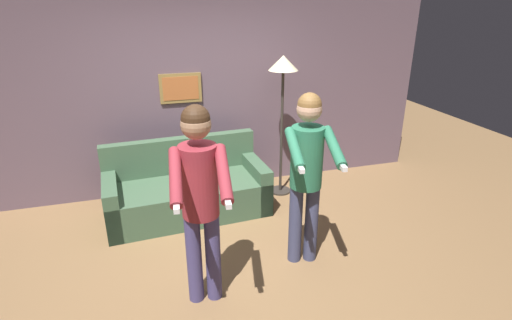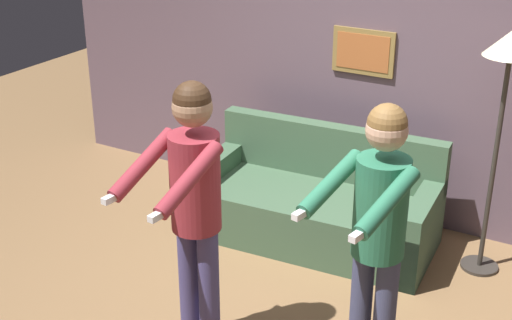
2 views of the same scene
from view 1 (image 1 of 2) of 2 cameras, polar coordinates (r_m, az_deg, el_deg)
name	(u,v)px [view 1 (image 1 of 2)]	position (r m, az deg, el deg)	size (l,w,h in m)	color
ground_plane	(235,271)	(4.04, -2.95, -15.52)	(12.00, 12.00, 0.00)	brown
back_wall_assembly	(197,95)	(5.30, -8.48, 9.16)	(6.40, 0.09, 2.60)	#644F5C
couch	(187,191)	(4.96, -9.83, -4.44)	(1.95, 0.97, 0.87)	#405E43
torchiere_lamp	(283,78)	(5.02, 3.87, 11.64)	(0.37, 0.37, 1.83)	#332D28
person_standing_left	(200,190)	(3.17, -8.04, -4.29)	(0.48, 0.72, 1.75)	#423D6F
person_standing_right	(307,165)	(3.69, 7.28, -0.75)	(0.52, 0.74, 1.71)	#3C4061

